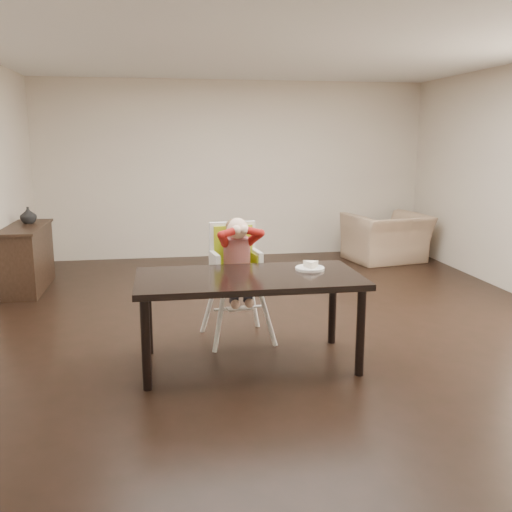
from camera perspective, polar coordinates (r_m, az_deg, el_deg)
The scene contains 8 objects.
ground at distance 5.78m, azimuth 2.44°, elevation -6.79°, with size 7.00×7.00×0.00m, color black.
room_walls at distance 5.48m, azimuth 2.61°, elevation 11.94°, with size 6.02×7.02×2.71m.
dining_table at distance 4.59m, azimuth -0.71°, elevation -2.93°, with size 1.80×0.90×0.75m.
high_chair at distance 5.18m, azimuth -1.99°, elevation 0.22°, with size 0.53×0.53×1.13m.
plate at distance 4.79m, azimuth 5.45°, elevation -1.09°, with size 0.32×0.32×0.07m.
armchair at distance 8.81m, azimuth 12.96°, elevation 2.57°, with size 1.10×0.72×0.96m, color tan.
sideboard at distance 7.51m, azimuth -21.88°, elevation -0.17°, with size 0.44×1.26×0.79m.
vase at distance 7.65m, azimuth -21.81°, elevation 3.77°, with size 0.20×0.21×0.20m, color #99999E.
Camera 1 is at (-1.14, -5.36, 1.83)m, focal length 40.00 mm.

